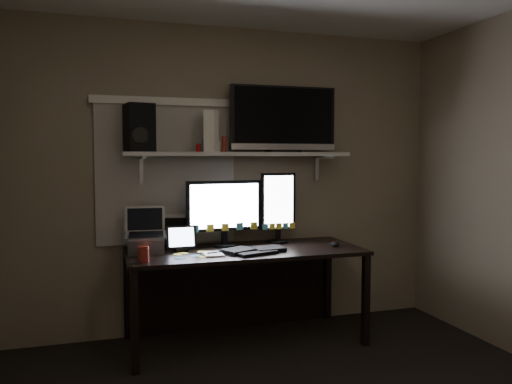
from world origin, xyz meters
name	(u,v)px	position (x,y,z in m)	size (l,w,h in m)	color
back_wall	(233,180)	(0.00, 1.80, 1.25)	(3.60, 3.60, 0.00)	#726452
window_blinds	(167,175)	(-0.55, 1.79, 1.30)	(1.10, 0.02, 1.10)	beige
desk	(241,269)	(0.00, 1.55, 0.55)	(1.80, 0.75, 0.73)	black
wall_shelf	(238,154)	(0.00, 1.62, 1.46)	(1.80, 0.35, 0.03)	beige
monitor_landscape	(224,213)	(-0.12, 1.60, 1.00)	(0.62, 0.06, 0.54)	black
monitor_portrait	(278,207)	(0.34, 1.64, 1.03)	(0.30, 0.06, 0.59)	black
keyboard	(254,250)	(0.03, 1.31, 0.74)	(0.47, 0.19, 0.03)	black
mouse	(335,244)	(0.72, 1.35, 0.75)	(0.07, 0.10, 0.04)	black
notepad	(213,254)	(-0.29, 1.29, 0.74)	(0.14, 0.19, 0.01)	silver
tablet	(181,239)	(-0.49, 1.49, 0.83)	(0.22, 0.09, 0.20)	black
file_sorter	(178,231)	(-0.48, 1.70, 0.85)	(0.20, 0.09, 0.25)	black
laptop	(146,231)	(-0.74, 1.49, 0.90)	(0.29, 0.24, 0.33)	#ABABB0
cup	(144,254)	(-0.79, 1.18, 0.78)	(0.07, 0.07, 0.11)	maroon
sticky_notes	(189,255)	(-0.46, 1.32, 0.73)	(0.28, 0.21, 0.00)	yellow
tv	(283,120)	(0.39, 1.65, 1.75)	(0.90, 0.16, 0.54)	black
game_console	(209,132)	(-0.24, 1.61, 1.64)	(0.08, 0.27, 0.32)	silver
speaker	(139,128)	(-0.77, 1.63, 1.66)	(0.20, 0.24, 0.36)	black
bottles	(211,142)	(-0.23, 1.56, 1.55)	(0.23, 0.05, 0.15)	#A50F0C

